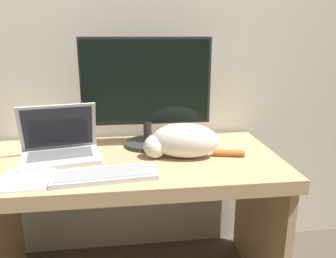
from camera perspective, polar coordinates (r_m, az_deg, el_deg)
The scene contains 7 objects.
wall_back at distance 1.80m, azimuth -7.26°, elevation 17.55°, with size 6.40×0.06×2.60m.
desk at distance 1.56m, azimuth -6.24°, elevation -10.27°, with size 1.35×0.67×0.71m.
monitor at distance 1.59m, azimuth -3.73°, elevation 6.69°, with size 0.63×0.23×0.53m.
laptop at distance 1.55m, azimuth -18.30°, elevation -3.10°, with size 0.38×0.30×0.24m.
external_keyboard at distance 1.31m, azimuth -10.96°, elevation -7.85°, with size 0.42×0.19×0.02m.
cat at distance 1.48m, azimuth 2.49°, elevation -2.00°, with size 0.46×0.22×0.16m.
paper_notepad at distance 1.38m, azimuth -23.63°, elevation -8.09°, with size 0.19×0.21×0.01m.
Camera 1 is at (-0.01, -1.07, 1.24)m, focal length 35.00 mm.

